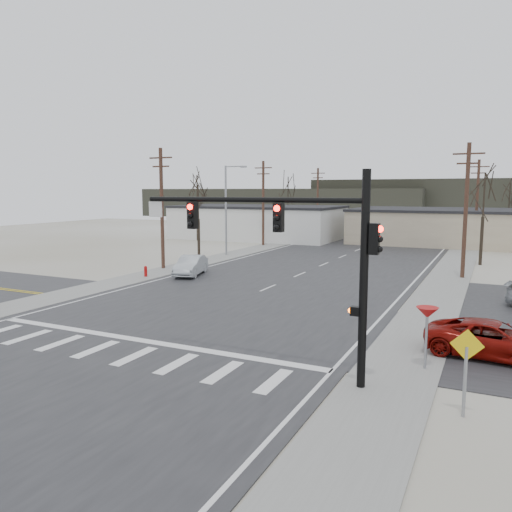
{
  "coord_description": "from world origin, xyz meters",
  "views": [
    {
      "loc": [
        13.54,
        -22.0,
        6.51
      ],
      "look_at": [
        0.58,
        4.92,
        2.6
      ],
      "focal_mm": 35.0,
      "sensor_mm": 36.0,
      "label": 1
    }
  ],
  "objects_px": {
    "car_parked_red": "(494,340)",
    "fire_hydrant": "(146,271)",
    "car_far_b": "(359,232)",
    "sedan_crossing": "(191,265)",
    "traffic_signal_mast": "(308,246)",
    "car_far_a": "(409,237)"
  },
  "relations": [
    {
      "from": "car_parked_red",
      "to": "fire_hydrant",
      "type": "bearing_deg",
      "value": 74.94
    },
    {
      "from": "fire_hydrant",
      "to": "car_far_b",
      "type": "height_order",
      "value": "car_far_b"
    },
    {
      "from": "fire_hydrant",
      "to": "sedan_crossing",
      "type": "distance_m",
      "value": 3.43
    },
    {
      "from": "traffic_signal_mast",
      "to": "sedan_crossing",
      "type": "xyz_separation_m",
      "value": [
        -15.38,
        16.27,
        -3.88
      ]
    },
    {
      "from": "traffic_signal_mast",
      "to": "sedan_crossing",
      "type": "relative_size",
      "value": 1.96
    },
    {
      "from": "fire_hydrant",
      "to": "car_far_a",
      "type": "xyz_separation_m",
      "value": [
        13.86,
        35.35,
        0.28
      ]
    },
    {
      "from": "car_far_a",
      "to": "car_far_b",
      "type": "xyz_separation_m",
      "value": [
        -7.55,
        4.64,
        -0.03
      ]
    },
    {
      "from": "traffic_signal_mast",
      "to": "car_far_a",
      "type": "xyz_separation_m",
      "value": [
        -4.24,
        49.56,
        -3.94
      ]
    },
    {
      "from": "car_far_b",
      "to": "car_parked_red",
      "type": "height_order",
      "value": "car_parked_red"
    },
    {
      "from": "car_far_a",
      "to": "car_parked_red",
      "type": "height_order",
      "value": "car_parked_red"
    },
    {
      "from": "traffic_signal_mast",
      "to": "fire_hydrant",
      "type": "relative_size",
      "value": 10.29
    },
    {
      "from": "car_far_a",
      "to": "car_far_b",
      "type": "distance_m",
      "value": 8.86
    },
    {
      "from": "car_far_b",
      "to": "sedan_crossing",
      "type": "bearing_deg",
      "value": -74.13
    },
    {
      "from": "car_far_a",
      "to": "car_far_b",
      "type": "bearing_deg",
      "value": -13.02
    },
    {
      "from": "car_far_a",
      "to": "car_far_b",
      "type": "height_order",
      "value": "car_far_a"
    },
    {
      "from": "traffic_signal_mast",
      "to": "car_far_b",
      "type": "height_order",
      "value": "traffic_signal_mast"
    },
    {
      "from": "car_far_a",
      "to": "car_parked_red",
      "type": "xyz_separation_m",
      "value": [
        10.08,
        -44.35,
        0.01
      ]
    },
    {
      "from": "car_parked_red",
      "to": "traffic_signal_mast",
      "type": "bearing_deg",
      "value": 137.21
    },
    {
      "from": "car_far_b",
      "to": "car_parked_red",
      "type": "distance_m",
      "value": 52.07
    },
    {
      "from": "car_far_b",
      "to": "car_parked_red",
      "type": "relative_size",
      "value": 0.76
    },
    {
      "from": "sedan_crossing",
      "to": "car_far_b",
      "type": "xyz_separation_m",
      "value": [
        3.59,
        37.92,
        -0.09
      ]
    },
    {
      "from": "fire_hydrant",
      "to": "car_far_a",
      "type": "relative_size",
      "value": 0.18
    }
  ]
}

